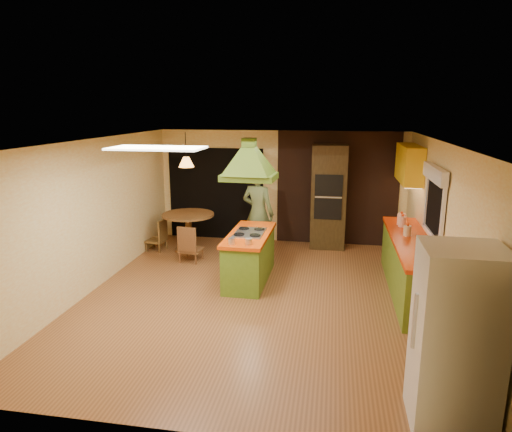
% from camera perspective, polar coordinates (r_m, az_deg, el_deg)
% --- Properties ---
extents(ground, '(6.50, 6.50, 0.00)m').
position_cam_1_polar(ground, '(7.53, 0.07, -10.02)').
color(ground, '#955B30').
rests_on(ground, ground).
extents(room_walls, '(5.50, 6.50, 6.50)m').
position_cam_1_polar(room_walls, '(7.12, 0.07, -0.75)').
color(room_walls, '#FFEFB6').
rests_on(room_walls, ground).
extents(ceiling_plane, '(6.50, 6.50, 0.00)m').
position_cam_1_polar(ceiling_plane, '(6.92, 0.07, 9.33)').
color(ceiling_plane, silver).
rests_on(ceiling_plane, room_walls).
extents(brick_panel, '(2.64, 0.03, 2.50)m').
position_cam_1_polar(brick_panel, '(10.19, 10.11, 3.38)').
color(brick_panel, '#381E14').
rests_on(brick_panel, ground).
extents(nook_opening, '(2.20, 0.03, 2.10)m').
position_cam_1_polar(nook_opening, '(10.56, -5.03, 2.79)').
color(nook_opening, black).
rests_on(nook_opening, ground).
extents(right_counter, '(0.62, 3.05, 0.92)m').
position_cam_1_polar(right_counter, '(7.94, 18.65, -5.92)').
color(right_counter, olive).
rests_on(right_counter, ground).
extents(upper_cabinets, '(0.34, 1.40, 0.70)m').
position_cam_1_polar(upper_cabinets, '(9.18, 18.62, 6.20)').
color(upper_cabinets, yellow).
rests_on(upper_cabinets, room_walls).
extents(window_right, '(0.12, 1.35, 1.06)m').
position_cam_1_polar(window_right, '(7.47, 21.50, 3.06)').
color(window_right, black).
rests_on(window_right, room_walls).
extents(fluor_panel, '(1.20, 0.60, 0.03)m').
position_cam_1_polar(fluor_panel, '(6.07, -12.30, 8.29)').
color(fluor_panel, white).
rests_on(fluor_panel, ceiling_plane).
extents(kitchen_island, '(0.72, 1.73, 0.88)m').
position_cam_1_polar(kitchen_island, '(8.06, -0.82, -5.06)').
color(kitchen_island, olive).
rests_on(kitchen_island, ground).
extents(range_hood, '(0.93, 0.69, 0.78)m').
position_cam_1_polar(range_hood, '(7.68, -0.87, 7.91)').
color(range_hood, '#4F6E1B').
rests_on(range_hood, ceiling_plane).
extents(man, '(0.79, 0.64, 1.86)m').
position_cam_1_polar(man, '(9.08, 0.25, 0.31)').
color(man, '#434D29').
rests_on(man, ground).
extents(refrigerator, '(0.74, 0.70, 1.79)m').
position_cam_1_polar(refrigerator, '(4.78, 23.70, -13.89)').
color(refrigerator, white).
rests_on(refrigerator, ground).
extents(wall_oven, '(0.75, 0.61, 2.23)m').
position_cam_1_polar(wall_oven, '(9.93, 9.05, 2.37)').
color(wall_oven, '#402E14').
rests_on(wall_oven, ground).
extents(dining_table, '(1.09, 1.09, 0.81)m').
position_cam_1_polar(dining_table, '(9.76, -8.43, -1.06)').
color(dining_table, brown).
rests_on(dining_table, ground).
extents(chair_left, '(0.42, 0.42, 0.68)m').
position_cam_1_polar(chair_left, '(9.97, -12.39, -2.33)').
color(chair_left, brown).
rests_on(chair_left, ground).
extents(chair_near, '(0.45, 0.45, 0.74)m').
position_cam_1_polar(chair_near, '(9.15, -8.15, -3.38)').
color(chair_near, brown).
rests_on(chair_near, ground).
extents(pendant_lamp, '(0.34, 0.34, 0.20)m').
position_cam_1_polar(pendant_lamp, '(9.52, -8.71, 6.69)').
color(pendant_lamp, '#FF9E3F').
rests_on(pendant_lamp, ceiling_plane).
extents(canister_large, '(0.15, 0.15, 0.19)m').
position_cam_1_polar(canister_large, '(8.52, 17.83, -0.65)').
color(canister_large, beige).
rests_on(canister_large, right_counter).
extents(canister_medium, '(0.16, 0.16, 0.20)m').
position_cam_1_polar(canister_medium, '(8.65, 17.71, -0.39)').
color(canister_medium, '#FFE5CD').
rests_on(canister_medium, right_counter).
extents(canister_small, '(0.17, 0.17, 0.17)m').
position_cam_1_polar(canister_small, '(7.95, 18.39, -1.77)').
color(canister_small, beige).
rests_on(canister_small, right_counter).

